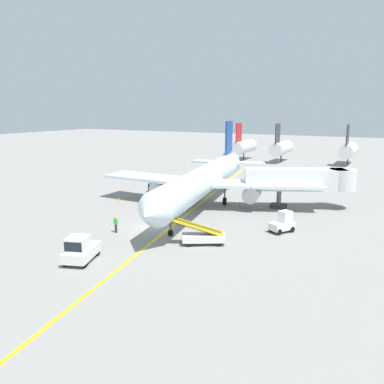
# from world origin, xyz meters

# --- Properties ---
(ground_plane) EXTENTS (300.00, 300.00, 0.00)m
(ground_plane) POSITION_xyz_m (0.00, 0.00, 0.00)
(ground_plane) COLOR gray
(taxi_line_yellow) EXTENTS (15.21, 78.65, 0.01)m
(taxi_line_yellow) POSITION_xyz_m (0.92, 5.00, 0.00)
(taxi_line_yellow) COLOR yellow
(taxi_line_yellow) RESTS_ON ground
(airliner) EXTENTS (28.11, 35.18, 10.10)m
(airliner) POSITION_xyz_m (0.82, 10.62, 3.42)
(airliner) COLOR silver
(airliner) RESTS_ON ground
(jet_bridge) EXTENTS (12.67, 7.93, 4.85)m
(jet_bridge) POSITION_xyz_m (11.99, 15.53, 3.54)
(jet_bridge) COLOR silver
(jet_bridge) RESTS_ON ground
(pushback_tug) EXTENTS (3.01, 4.03, 2.20)m
(pushback_tug) POSITION_xyz_m (0.17, -10.17, 0.99)
(pushback_tug) COLOR silver
(pushback_tug) RESTS_ON ground
(baggage_tug_near_wing) EXTENTS (2.36, 2.73, 2.10)m
(baggage_tug_near_wing) POSITION_xyz_m (12.22, 5.00, 0.93)
(baggage_tug_near_wing) COLOR silver
(baggage_tug_near_wing) RESTS_ON ground
(baggage_tug_by_cargo_door) EXTENTS (2.29, 2.73, 2.10)m
(baggage_tug_by_cargo_door) POSITION_xyz_m (-7.23, 11.59, 0.93)
(baggage_tug_by_cargo_door) COLOR silver
(baggage_tug_by_cargo_door) RESTS_ON ground
(belt_loader_forward_hold) EXTENTS (4.95, 3.60, 2.59)m
(belt_loader_forward_hold) POSITION_xyz_m (6.82, -1.92, 0.78)
(belt_loader_forward_hold) COLOR silver
(belt_loader_forward_hold) RESTS_ON ground
(ground_crew_marshaller) EXTENTS (0.36, 0.24, 1.70)m
(ground_crew_marshaller) POSITION_xyz_m (-2.13, -2.97, 0.91)
(ground_crew_marshaller) COLOR #26262D
(ground_crew_marshaller) RESTS_ON ground
(safety_cone_nose_left) EXTENTS (0.36, 0.36, 0.44)m
(safety_cone_nose_left) POSITION_xyz_m (-10.67, 8.09, 0.22)
(safety_cone_nose_left) COLOR orange
(safety_cone_nose_left) RESTS_ON ground
(safety_cone_nose_right) EXTENTS (0.36, 0.36, 0.44)m
(safety_cone_nose_right) POSITION_xyz_m (4.77, 12.42, 0.22)
(safety_cone_nose_right) COLOR orange
(safety_cone_nose_right) RESTS_ON ground
(safety_cone_wingtip_left) EXTENTS (0.36, 0.36, 0.44)m
(safety_cone_wingtip_left) POSITION_xyz_m (3.45, 10.56, 0.22)
(safety_cone_wingtip_left) COLOR orange
(safety_cone_wingtip_left) RESTS_ON ground
(distant_aircraft_far_left) EXTENTS (3.00, 10.10, 8.80)m
(distant_aircraft_far_left) POSITION_xyz_m (-11.18, 55.31, 3.22)
(distant_aircraft_far_left) COLOR silver
(distant_aircraft_far_left) RESTS_ON ground
(distant_aircraft_mid_left) EXTENTS (3.00, 10.10, 8.80)m
(distant_aircraft_mid_left) POSITION_xyz_m (-2.46, 56.25, 3.22)
(distant_aircraft_mid_left) COLOR silver
(distant_aircraft_mid_left) RESTS_ON ground
(distant_aircraft_mid_right) EXTENTS (3.00, 10.10, 8.80)m
(distant_aircraft_mid_right) POSITION_xyz_m (11.62, 58.71, 3.22)
(distant_aircraft_mid_right) COLOR silver
(distant_aircraft_mid_right) RESTS_ON ground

